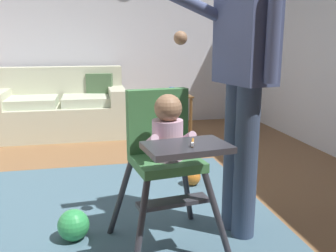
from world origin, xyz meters
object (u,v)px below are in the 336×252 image
(couch, at_px, (62,109))
(side_table, at_px, (175,106))
(toy_ball_second, at_px, (192,177))
(sippy_cup, at_px, (172,91))
(adult_standing, at_px, (243,81))
(high_chair, at_px, (166,144))
(toy_ball, at_px, (73,225))

(couch, bearing_deg, side_table, 77.21)
(toy_ball_second, relative_size, sippy_cup, 1.44)
(adult_standing, bearing_deg, toy_ball_second, -96.69)
(high_chair, relative_size, toy_ball_second, 6.43)
(toy_ball, height_order, side_table, side_table)
(couch, distance_m, toy_ball, 2.79)
(couch, bearing_deg, high_chair, 14.54)
(sippy_cup, bearing_deg, toy_ball_second, -96.91)
(couch, relative_size, adult_standing, 0.96)
(toy_ball_second, height_order, side_table, side_table)
(high_chair, height_order, toy_ball, high_chair)
(toy_ball, bearing_deg, adult_standing, -6.02)
(couch, xyz_separation_m, side_table, (1.43, -0.32, 0.05))
(couch, relative_size, toy_ball_second, 11.31)
(high_chair, xyz_separation_m, sippy_cup, (0.62, 2.64, -0.06))
(toy_ball, relative_size, side_table, 0.37)
(high_chair, xyz_separation_m, toy_ball_second, (0.41, 0.90, -0.56))
(couch, height_order, adult_standing, adult_standing)
(high_chair, bearing_deg, toy_ball, -118.65)
(couch, height_order, toy_ball, couch)
(high_chair, xyz_separation_m, adult_standing, (0.48, 0.09, 0.33))
(side_table, bearing_deg, toy_ball_second, -98.11)
(toy_ball_second, bearing_deg, adult_standing, -85.18)
(side_table, relative_size, sippy_cup, 5.20)
(couch, bearing_deg, toy_ball, 4.84)
(toy_ball, relative_size, sippy_cup, 1.92)
(sippy_cup, bearing_deg, high_chair, -103.23)
(couch, bearing_deg, adult_standing, 23.47)
(toy_ball_second, bearing_deg, side_table, 81.89)
(adult_standing, height_order, toy_ball, adult_standing)
(adult_standing, distance_m, toy_ball_second, 1.21)
(toy_ball_second, distance_m, sippy_cup, 1.82)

